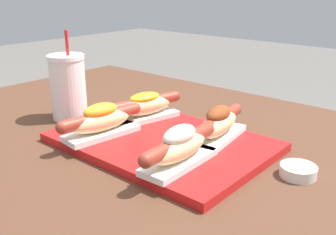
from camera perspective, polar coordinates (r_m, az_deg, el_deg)
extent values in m
cube|color=red|center=(0.83, -0.91, -3.55)|extent=(0.44, 0.30, 0.02)
cube|color=white|center=(0.84, -9.58, -2.24)|extent=(0.08, 0.17, 0.01)
ellipsoid|color=#E5C184|center=(0.83, -9.69, -0.45)|extent=(0.06, 0.15, 0.04)
cylinder|color=maroon|center=(0.83, -9.72, 0.01)|extent=(0.05, 0.18, 0.03)
sphere|color=maroon|center=(0.79, -15.15, -1.43)|extent=(0.03, 0.03, 0.03)
sphere|color=maroon|center=(0.88, -4.84, 1.30)|extent=(0.03, 0.03, 0.03)
ellipsoid|color=gold|center=(0.83, -9.78, 1.01)|extent=(0.05, 0.08, 0.03)
cube|color=white|center=(0.71, 1.64, -6.41)|extent=(0.07, 0.16, 0.01)
ellipsoid|color=#E5C184|center=(0.69, 1.67, -4.33)|extent=(0.05, 0.14, 0.04)
cylinder|color=maroon|center=(0.69, 1.67, -3.79)|extent=(0.03, 0.18, 0.03)
sphere|color=maroon|center=(0.63, -3.29, -6.28)|extent=(0.03, 0.03, 0.03)
sphere|color=maroon|center=(0.76, 5.75, -1.70)|extent=(0.03, 0.03, 0.03)
ellipsoid|color=silver|center=(0.69, 1.68, -2.54)|extent=(0.04, 0.08, 0.03)
cube|color=white|center=(0.93, -3.34, 0.10)|extent=(0.09, 0.17, 0.01)
ellipsoid|color=#E5C184|center=(0.92, -3.38, 1.74)|extent=(0.08, 0.15, 0.04)
cylinder|color=maroon|center=(0.92, -3.39, 2.16)|extent=(0.06, 0.18, 0.03)
sphere|color=maroon|center=(0.88, -8.24, 1.11)|extent=(0.03, 0.03, 0.03)
sphere|color=maroon|center=(0.97, 1.01, 3.10)|extent=(0.03, 0.03, 0.03)
ellipsoid|color=yellow|center=(0.92, -3.40, 2.95)|extent=(0.06, 0.09, 0.02)
cube|color=white|center=(0.82, 7.21, -2.77)|extent=(0.08, 0.17, 0.01)
ellipsoid|color=#E5C184|center=(0.81, 7.29, -0.94)|extent=(0.07, 0.15, 0.04)
cylinder|color=maroon|center=(0.81, 7.31, -0.46)|extent=(0.05, 0.18, 0.03)
sphere|color=maroon|center=(0.73, 4.31, -2.46)|extent=(0.03, 0.03, 0.03)
sphere|color=maroon|center=(0.89, 9.79, 1.20)|extent=(0.03, 0.03, 0.03)
ellipsoid|color=brown|center=(0.80, 7.36, 0.56)|extent=(0.05, 0.08, 0.03)
cylinder|color=silver|center=(0.74, 18.37, -7.39)|extent=(0.07, 0.07, 0.02)
cylinder|color=yellow|center=(0.74, 18.42, -6.92)|extent=(0.05, 0.05, 0.01)
cylinder|color=white|center=(1.01, -14.27, 4.02)|extent=(0.09, 0.09, 0.15)
cylinder|color=white|center=(0.99, -14.65, 8.50)|extent=(0.09, 0.09, 0.01)
cylinder|color=red|center=(0.97, -14.45, 10.46)|extent=(0.01, 0.01, 0.06)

